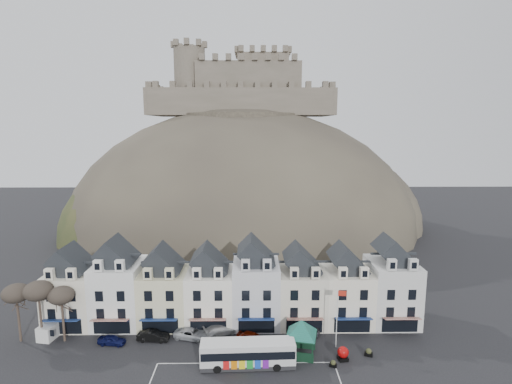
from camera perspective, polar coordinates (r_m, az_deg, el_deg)
The scene contains 20 objects.
coach_bay_markings at distance 51.01m, azimuth -1.52°, elevation -25.51°, with size 22.00×7.50×0.01m, color silver.
townhouse_terrace at distance 61.43m, azimuth -3.12°, elevation -13.48°, with size 54.40×9.35×11.80m.
castle_hill at distance 113.32m, azimuth -1.40°, elevation -5.44°, with size 100.00×76.00×68.00m.
castle at distance 117.03m, azimuth -1.82°, elevation 14.82°, with size 50.20×22.20×22.00m.
tree_left_far at distance 64.12m, azimuth -31.07°, elevation -12.34°, with size 3.61×3.61×8.24m.
tree_left_mid at distance 62.57m, azimuth -28.67°, elevation -12.33°, with size 3.78×3.78×8.64m.
tree_left_near at distance 61.50m, azimuth -26.08°, elevation -13.19°, with size 3.43×3.43×7.84m.
bus at distance 52.65m, azimuth -1.18°, elevation -21.94°, with size 11.64×3.13×3.26m.
bus_shelter at distance 54.08m, azimuth 6.52°, elevation -18.73°, with size 7.39×7.39×4.82m.
red_buoy at distance 55.30m, azimuth 12.32°, elevation -21.59°, with size 1.42×1.42×1.76m.
flagpole at distance 56.00m, azimuth 11.59°, elevation -16.72°, with size 1.19×0.20×8.24m.
white_van at distance 65.92m, azimuth -27.06°, elevation -16.97°, with size 2.65×4.73×2.04m.
planter_west at distance 54.02m, azimuth 10.96°, elevation -22.95°, with size 0.99×0.77×0.89m.
planter_east at distance 57.01m, azimuth 15.79°, elevation -21.19°, with size 1.15×0.83×1.03m.
car_navy at distance 60.66m, azimuth -19.89°, elevation -19.27°, with size 1.50×3.73×1.27m, color #0C103E.
car_black at distance 59.94m, azimuth -14.46°, elevation -19.27°, with size 1.51×4.33×1.43m, color black.
car_silver at distance 59.42m, azimuth -9.17°, elevation -19.38°, with size 2.29×4.88×1.38m, color silver.
car_white at distance 59.96m, azimuth -5.13°, elevation -18.99°, with size 1.99×4.90×1.42m, color silver.
car_maroon at distance 57.79m, azimuth -0.56°, elevation -20.08°, with size 1.76×4.37×1.49m, color #541004.
car_charcoal at distance 60.20m, azimuth 6.70°, elevation -18.82°, with size 1.65×4.73×1.56m, color black.
Camera 1 is at (2.73, -40.56, 29.22)m, focal length 28.00 mm.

